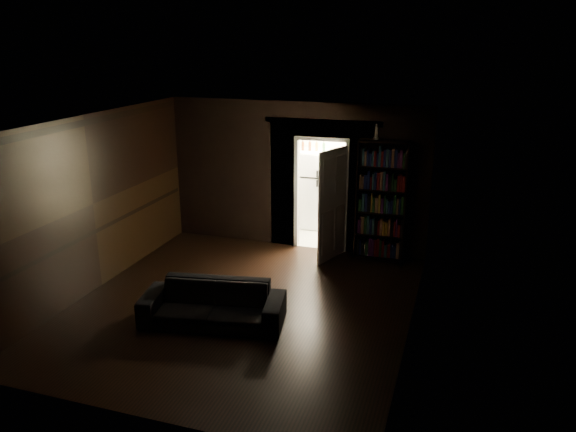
# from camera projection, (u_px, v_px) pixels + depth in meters

# --- Properties ---
(ground) EXTENTS (5.50, 5.50, 0.00)m
(ground) POSITION_uv_depth(u_px,v_px,m) (242.00, 306.00, 8.54)
(ground) COLOR black
(ground) RESTS_ON ground
(room_walls) EXTENTS (5.02, 5.61, 2.84)m
(room_walls) POSITION_uv_depth(u_px,v_px,m) (264.00, 183.00, 9.00)
(room_walls) COLOR black
(room_walls) RESTS_ON ground
(kitchen_alcove) EXTENTS (2.20, 1.80, 2.60)m
(kitchen_alcove) POSITION_uv_depth(u_px,v_px,m) (335.00, 175.00, 11.53)
(kitchen_alcove) COLOR beige
(kitchen_alcove) RESTS_ON ground
(sofa) EXTENTS (2.14, 1.21, 0.78)m
(sofa) POSITION_uv_depth(u_px,v_px,m) (213.00, 298.00, 7.95)
(sofa) COLOR black
(sofa) RESTS_ON ground
(bookshelf) EXTENTS (0.93, 0.42, 2.20)m
(bookshelf) POSITION_uv_depth(u_px,v_px,m) (381.00, 201.00, 10.06)
(bookshelf) COLOR black
(bookshelf) RESTS_ON ground
(refrigerator) EXTENTS (0.88, 0.84, 1.65)m
(refrigerator) POSITION_uv_depth(u_px,v_px,m) (309.00, 188.00, 11.97)
(refrigerator) COLOR white
(refrigerator) RESTS_ON ground
(door) EXTENTS (0.34, 0.82, 2.05)m
(door) POSITION_uv_depth(u_px,v_px,m) (332.00, 205.00, 10.10)
(door) COLOR silver
(door) RESTS_ON ground
(figurine) EXTENTS (0.09, 0.09, 0.27)m
(figurine) POSITION_uv_depth(u_px,v_px,m) (376.00, 132.00, 9.79)
(figurine) COLOR silver
(figurine) RESTS_ON bookshelf
(bottles) EXTENTS (0.65, 0.09, 0.26)m
(bottles) POSITION_uv_depth(u_px,v_px,m) (313.00, 145.00, 11.61)
(bottles) COLOR black
(bottles) RESTS_ON refrigerator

